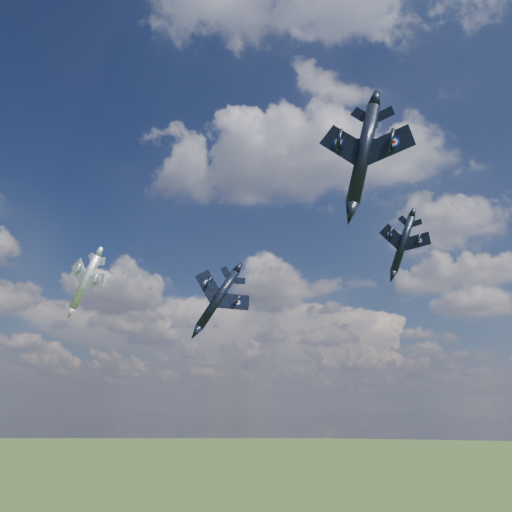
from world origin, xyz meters
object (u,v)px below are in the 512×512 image
(jet_high_navy, at_px, (403,244))
(jet_left_silver, at_px, (85,282))
(jet_lead_navy, at_px, (218,299))
(jet_right_navy, at_px, (363,154))

(jet_high_navy, distance_m, jet_left_silver, 54.99)
(jet_lead_navy, bearing_deg, jet_high_navy, -17.19)
(jet_right_navy, bearing_deg, jet_lead_navy, 139.95)
(jet_left_silver, bearing_deg, jet_high_navy, 29.34)
(jet_right_navy, relative_size, jet_high_navy, 1.05)
(jet_lead_navy, height_order, jet_left_silver, jet_left_silver)
(jet_lead_navy, distance_m, jet_right_navy, 47.81)
(jet_right_navy, xyz_separation_m, jet_high_navy, (5.07, 40.05, 3.00))
(jet_right_navy, bearing_deg, jet_high_navy, 96.79)
(jet_right_navy, height_order, jet_left_silver, jet_right_navy)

